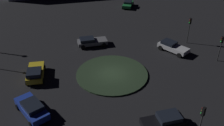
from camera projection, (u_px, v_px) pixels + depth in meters
ground_plane at (112, 74)px, 32.04m from camera, size 115.04×115.04×0.00m
roundabout_island at (112, 74)px, 31.99m from camera, size 9.11×9.11×0.18m
car_green at (128, 4)px, 53.48m from camera, size 4.40×2.74×1.27m
car_blue at (32, 108)px, 25.47m from camera, size 4.69×4.36×1.53m
car_grey at (91, 41)px, 38.38m from camera, size 2.98×4.77×1.33m
car_black at (164, 121)px, 23.93m from camera, size 2.91×4.49×1.48m
car_yellow at (35, 73)px, 30.93m from camera, size 4.42×2.69×1.55m
car_silver at (172, 47)px, 36.86m from camera, size 4.42×4.46×1.41m
traffic_light_north at (221, 44)px, 33.49m from camera, size 0.34×0.38×3.71m
traffic_light_northeast at (202, 117)px, 21.55m from camera, size 0.39×0.37×3.89m
traffic_light_northwest at (189, 26)px, 37.98m from camera, size 0.37×0.39×4.12m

